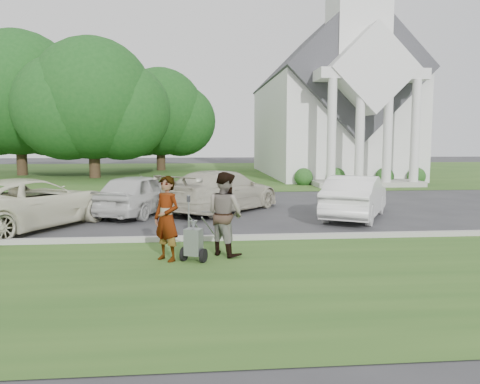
{
  "coord_description": "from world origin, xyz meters",
  "views": [
    {
      "loc": [
        -0.78,
        -11.62,
        2.66
      ],
      "look_at": [
        0.27,
        0.0,
        1.36
      ],
      "focal_mm": 35.0,
      "sensor_mm": 36.0,
      "label": 1
    }
  ],
  "objects": [
    {
      "name": "tree_far",
      "position": [
        -14.01,
        24.99,
        5.69
      ],
      "size": [
        11.64,
        9.2,
        10.73
      ],
      "color": "#332316",
      "rests_on": "ground"
    },
    {
      "name": "tree_back",
      "position": [
        -4.01,
        29.99,
        4.73
      ],
      "size": [
        9.61,
        7.6,
        8.89
      ],
      "color": "#332316",
      "rests_on": "ground"
    },
    {
      "name": "car_c",
      "position": [
        0.12,
        5.66,
        0.77
      ],
      "size": [
        5.05,
        5.51,
        1.55
      ],
      "primitive_type": "imported",
      "rotation": [
        0.0,
        0.0,
        2.46
      ],
      "color": "beige",
      "rests_on": "ground"
    },
    {
      "name": "curb",
      "position": [
        0.0,
        0.55,
        0.07
      ],
      "size": [
        80.0,
        0.18,
        0.15
      ],
      "primitive_type": "cube",
      "color": "#9E9E93",
      "rests_on": "ground"
    },
    {
      "name": "car_b",
      "position": [
        -2.88,
        5.18,
        0.74
      ],
      "size": [
        3.16,
        4.7,
        1.48
      ],
      "primitive_type": "imported",
      "rotation": [
        0.0,
        0.0,
        2.79
      ],
      "color": "silver",
      "rests_on": "ground"
    },
    {
      "name": "person_right",
      "position": [
        -0.17,
        -1.01,
        0.96
      ],
      "size": [
        1.17,
        1.18,
        1.93
      ],
      "primitive_type": "imported",
      "rotation": [
        0.0,
        0.0,
        2.31
      ],
      "color": "#999999",
      "rests_on": "ground"
    },
    {
      "name": "car_d",
      "position": [
        4.56,
        3.77,
        0.73
      ],
      "size": [
        3.49,
        4.65,
        1.47
      ],
      "primitive_type": "imported",
      "rotation": [
        0.0,
        0.0,
        2.64
      ],
      "color": "white",
      "rests_on": "ground"
    },
    {
      "name": "person_left",
      "position": [
        -1.47,
        -1.41,
        0.94
      ],
      "size": [
        0.81,
        0.79,
        1.87
      ],
      "primitive_type": "imported",
      "rotation": [
        0.0,
        0.0,
        -0.72
      ],
      "color": "#999999",
      "rests_on": "ground"
    },
    {
      "name": "tree_left",
      "position": [
        -8.01,
        21.99,
        5.11
      ],
      "size": [
        10.63,
        8.4,
        9.71
      ],
      "color": "#332316",
      "rests_on": "ground"
    },
    {
      "name": "church_lawn",
      "position": [
        0.0,
        27.0,
        0.01
      ],
      "size": [
        80.0,
        30.0,
        0.01
      ],
      "primitive_type": "cube",
      "color": "#274F1B",
      "rests_on": "ground"
    },
    {
      "name": "car_a",
      "position": [
        -5.88,
        2.87,
        0.76
      ],
      "size": [
        4.89,
        6.04,
        1.53
      ],
      "primitive_type": "imported",
      "rotation": [
        0.0,
        0.0,
        2.63
      ],
      "color": "#E8E6C5",
      "rests_on": "ground"
    },
    {
      "name": "ground",
      "position": [
        0.0,
        0.0,
        0.0
      ],
      "size": [
        120.0,
        120.0,
        0.0
      ],
      "primitive_type": "plane",
      "color": "#333335",
      "rests_on": "ground"
    },
    {
      "name": "parking_meter_near",
      "position": [
        -1.03,
        0.31,
        0.79
      ],
      "size": [
        0.09,
        0.08,
        1.26
      ],
      "color": "gray",
      "rests_on": "ground"
    },
    {
      "name": "church",
      "position": [
        9.0,
        23.11,
        5.94
      ],
      "size": [
        9.19,
        19.0,
        24.1
      ],
      "color": "white",
      "rests_on": "ground"
    },
    {
      "name": "striping_cart",
      "position": [
        -0.88,
        -1.55,
        0.43
      ],
      "size": [
        0.82,
        1.15,
        0.99
      ],
      "rotation": [
        0.0,
        0.0,
        -0.4
      ],
      "color": "black",
      "rests_on": "ground"
    },
    {
      "name": "grass_strip",
      "position": [
        0.0,
        -3.0,
        0.01
      ],
      "size": [
        80.0,
        7.0,
        0.01
      ],
      "primitive_type": "cube",
      "color": "#274F1B",
      "rests_on": "ground"
    }
  ]
}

